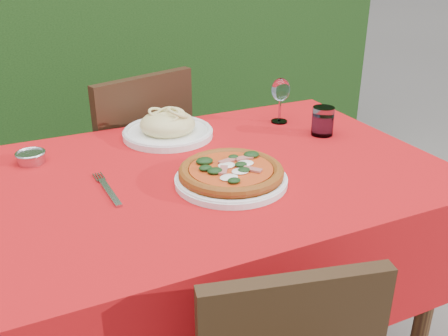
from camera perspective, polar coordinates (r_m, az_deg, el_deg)
name	(u,v)px	position (r m, az deg, el deg)	size (l,w,h in m)	color
hedge	(88,26)	(2.76, -15.25, 15.41)	(3.20, 0.55, 1.78)	black
dining_table	(210,217)	(1.44, -1.58, -5.61)	(1.26, 0.86, 0.75)	#482F17
chair_far	(135,168)	(1.98, -10.17, 0.05)	(0.51, 0.51, 0.89)	black
pizza_plate	(231,174)	(1.28, 0.82, -0.71)	(0.31, 0.31, 0.05)	white
pasta_plate	(168,128)	(1.60, -6.45, 4.58)	(0.29, 0.29, 0.08)	white
water_glass	(323,122)	(1.63, 11.20, 5.13)	(0.07, 0.07, 0.09)	silver
wine_glass	(281,92)	(1.70, 6.49, 8.66)	(0.06, 0.06, 0.15)	silver
fork	(110,192)	(1.27, -12.94, -2.70)	(0.03, 0.22, 0.01)	#B1B0B7
steel_ramekin	(31,158)	(1.50, -21.18, 1.09)	(0.08, 0.08, 0.03)	#B7B7BE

